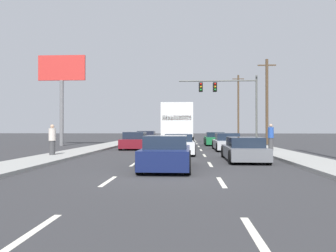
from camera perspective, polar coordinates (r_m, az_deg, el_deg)
ground_plane at (r=36.65m, az=2.15°, el=-2.89°), size 140.00×140.00×0.00m
sidewalk_right at (r=32.15m, az=13.46°, el=-3.11°), size 2.27×80.00×0.14m
sidewalk_left at (r=32.42m, az=-9.39°, el=-3.09°), size 2.27×80.00×0.14m
lane_markings at (r=32.71m, az=2.03°, el=-3.19°), size 3.54×57.00×0.01m
car_red at (r=33.40m, az=-3.63°, el=-2.09°), size 1.96×4.16×1.34m
car_maroon at (r=26.52m, az=-5.57°, el=-2.54°), size 1.92×4.47×1.32m
box_truck at (r=29.11m, az=1.68°, el=0.43°), size 2.65×7.93×3.56m
car_white at (r=20.85m, az=1.82°, el=-3.18°), size 1.98×4.05×1.26m
car_navy at (r=13.42m, az=-0.23°, el=-4.65°), size 1.93×4.51×1.32m
car_green at (r=32.48m, az=7.85°, el=-2.21°), size 1.95×4.16×1.23m
car_silver at (r=25.11m, az=9.85°, el=-2.75°), size 1.88×4.62×1.26m
car_gray at (r=17.20m, az=12.62°, el=-3.90°), size 1.90×4.67×1.17m
traffic_signal_mast at (r=35.82m, az=9.45°, el=5.49°), size 8.09×0.69×7.07m
utility_pole_mid at (r=35.34m, az=16.25°, el=4.14°), size 1.80×0.28×8.50m
utility_pole_far at (r=54.25m, az=11.71°, el=3.32°), size 1.80×0.28×9.92m
roadside_billboard at (r=32.89m, az=-17.39°, el=7.30°), size 4.36×0.36×8.30m
pedestrian_near_corner at (r=19.84m, az=-18.84°, el=-2.19°), size 0.38×0.38×1.68m
pedestrian_mid_block at (r=23.76m, az=16.85°, el=-1.79°), size 0.38×0.38×1.75m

